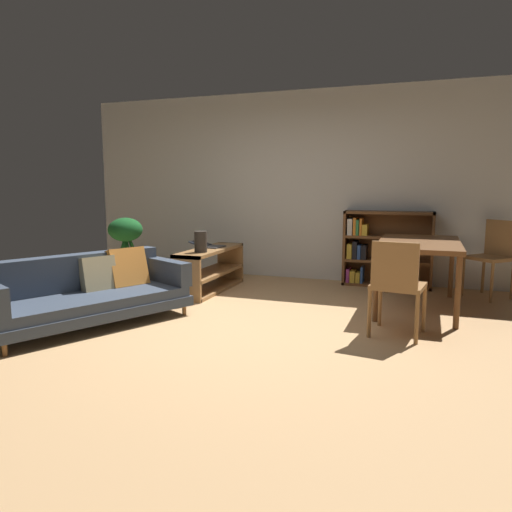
{
  "coord_description": "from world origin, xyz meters",
  "views": [
    {
      "loc": [
        1.75,
        -4.12,
        1.36
      ],
      "look_at": [
        0.08,
        0.54,
        0.63
      ],
      "focal_mm": 33.45,
      "sensor_mm": 36.0,
      "label": 1
    }
  ],
  "objects_px": {
    "bookshelf": "(382,249)",
    "fabric_couch": "(87,292)",
    "potted_floor_plant": "(126,246)",
    "media_console": "(210,270)",
    "dining_table": "(419,248)",
    "dining_chair_near": "(493,253)",
    "dining_chair_far": "(397,282)",
    "open_laptop": "(209,245)",
    "desk_speaker": "(201,242)"
  },
  "relations": [
    {
      "from": "desk_speaker",
      "to": "potted_floor_plant",
      "type": "relative_size",
      "value": 0.27
    },
    {
      "from": "open_laptop",
      "to": "dining_chair_near",
      "type": "xyz_separation_m",
      "value": [
        3.48,
        0.7,
        -0.03
      ]
    },
    {
      "from": "dining_table",
      "to": "bookshelf",
      "type": "relative_size",
      "value": 1.28
    },
    {
      "from": "fabric_couch",
      "to": "dining_chair_far",
      "type": "relative_size",
      "value": 2.37
    },
    {
      "from": "media_console",
      "to": "dining_chair_far",
      "type": "xyz_separation_m",
      "value": [
        2.4,
        -1.19,
        0.24
      ]
    },
    {
      "from": "dining_table",
      "to": "open_laptop",
      "type": "bearing_deg",
      "value": 176.06
    },
    {
      "from": "fabric_couch",
      "to": "potted_floor_plant",
      "type": "distance_m",
      "value": 1.65
    },
    {
      "from": "dining_table",
      "to": "desk_speaker",
      "type": "bearing_deg",
      "value": -173.1
    },
    {
      "from": "bookshelf",
      "to": "fabric_couch",
      "type": "bearing_deg",
      "value": -131.9
    },
    {
      "from": "potted_floor_plant",
      "to": "desk_speaker",
      "type": "bearing_deg",
      "value": -4.98
    },
    {
      "from": "dining_chair_far",
      "to": "desk_speaker",
      "type": "bearing_deg",
      "value": 160.5
    },
    {
      "from": "fabric_couch",
      "to": "bookshelf",
      "type": "distance_m",
      "value": 3.86
    },
    {
      "from": "potted_floor_plant",
      "to": "fabric_couch",
      "type": "bearing_deg",
      "value": -68.64
    },
    {
      "from": "desk_speaker",
      "to": "bookshelf",
      "type": "distance_m",
      "value": 2.49
    },
    {
      "from": "desk_speaker",
      "to": "bookshelf",
      "type": "xyz_separation_m",
      "value": [
        2.02,
        1.45,
        -0.17
      ]
    },
    {
      "from": "media_console",
      "to": "dining_table",
      "type": "xyz_separation_m",
      "value": [
        2.56,
        -0.05,
        0.42
      ]
    },
    {
      "from": "media_console",
      "to": "potted_floor_plant",
      "type": "xyz_separation_m",
      "value": [
        -1.11,
        -0.25,
        0.3
      ]
    },
    {
      "from": "fabric_couch",
      "to": "dining_chair_near",
      "type": "relative_size",
      "value": 2.21
    },
    {
      "from": "media_console",
      "to": "open_laptop",
      "type": "height_order",
      "value": "open_laptop"
    },
    {
      "from": "dining_table",
      "to": "bookshelf",
      "type": "height_order",
      "value": "bookshelf"
    },
    {
      "from": "open_laptop",
      "to": "dining_chair_far",
      "type": "distance_m",
      "value": 2.81
    },
    {
      "from": "desk_speaker",
      "to": "dining_table",
      "type": "relative_size",
      "value": 0.17
    },
    {
      "from": "open_laptop",
      "to": "bookshelf",
      "type": "relative_size",
      "value": 0.38
    },
    {
      "from": "fabric_couch",
      "to": "dining_chair_far",
      "type": "xyz_separation_m",
      "value": [
        2.91,
        0.58,
        0.19
      ]
    },
    {
      "from": "dining_chair_far",
      "to": "bookshelf",
      "type": "relative_size",
      "value": 0.75
    },
    {
      "from": "dining_table",
      "to": "media_console",
      "type": "bearing_deg",
      "value": 178.97
    },
    {
      "from": "desk_speaker",
      "to": "bookshelf",
      "type": "height_order",
      "value": "bookshelf"
    },
    {
      "from": "dining_chair_far",
      "to": "potted_floor_plant",
      "type": "bearing_deg",
      "value": 165.07
    },
    {
      "from": "dining_chair_far",
      "to": "bookshelf",
      "type": "xyz_separation_m",
      "value": [
        -0.34,
        2.28,
        0.01
      ]
    },
    {
      "from": "open_laptop",
      "to": "dining_table",
      "type": "xyz_separation_m",
      "value": [
        2.64,
        -0.18,
        0.11
      ]
    },
    {
      "from": "fabric_couch",
      "to": "bookshelf",
      "type": "bearing_deg",
      "value": 48.1
    },
    {
      "from": "media_console",
      "to": "dining_chair_far",
      "type": "height_order",
      "value": "dining_chair_far"
    },
    {
      "from": "dining_chair_near",
      "to": "dining_chair_far",
      "type": "bearing_deg",
      "value": -116.36
    },
    {
      "from": "fabric_couch",
      "to": "open_laptop",
      "type": "distance_m",
      "value": 1.97
    },
    {
      "from": "fabric_couch",
      "to": "media_console",
      "type": "bearing_deg",
      "value": 73.85
    },
    {
      "from": "fabric_couch",
      "to": "dining_table",
      "type": "bearing_deg",
      "value": 29.3
    },
    {
      "from": "media_console",
      "to": "dining_chair_near",
      "type": "height_order",
      "value": "dining_chair_near"
    },
    {
      "from": "fabric_couch",
      "to": "media_console",
      "type": "xyz_separation_m",
      "value": [
        0.51,
        1.77,
        -0.05
      ]
    },
    {
      "from": "potted_floor_plant",
      "to": "dining_table",
      "type": "distance_m",
      "value": 3.67
    },
    {
      "from": "dining_chair_far",
      "to": "bookshelf",
      "type": "distance_m",
      "value": 2.31
    },
    {
      "from": "bookshelf",
      "to": "desk_speaker",
      "type": "bearing_deg",
      "value": -144.33
    },
    {
      "from": "desk_speaker",
      "to": "dining_chair_far",
      "type": "distance_m",
      "value": 2.51
    },
    {
      "from": "dining_chair_near",
      "to": "open_laptop",
      "type": "bearing_deg",
      "value": -168.57
    },
    {
      "from": "potted_floor_plant",
      "to": "bookshelf",
      "type": "distance_m",
      "value": 3.44
    },
    {
      "from": "fabric_couch",
      "to": "media_console",
      "type": "height_order",
      "value": "fabric_couch"
    },
    {
      "from": "fabric_couch",
      "to": "desk_speaker",
      "type": "bearing_deg",
      "value": 68.65
    },
    {
      "from": "media_console",
      "to": "desk_speaker",
      "type": "relative_size",
      "value": 5.33
    },
    {
      "from": "open_laptop",
      "to": "dining_chair_far",
      "type": "height_order",
      "value": "dining_chair_far"
    },
    {
      "from": "media_console",
      "to": "dining_chair_far",
      "type": "distance_m",
      "value": 2.69
    },
    {
      "from": "fabric_couch",
      "to": "desk_speaker",
      "type": "height_order",
      "value": "desk_speaker"
    }
  ]
}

